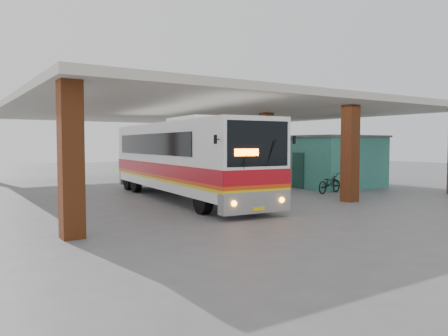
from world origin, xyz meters
TOP-DOWN VIEW (x-y plane):
  - ground at (0.00, 0.00)m, footprint 90.00×90.00m
  - brick_columns at (1.43, 5.00)m, footprint 20.10×21.60m
  - canopy_roof at (0.50, 6.50)m, footprint 21.00×23.00m
  - shop_building at (7.49, 4.00)m, footprint 5.20×8.20m
  - coach_bus at (-2.82, 1.96)m, footprint 3.85×13.27m
  - motorcycle at (4.70, -0.20)m, footprint 2.16×1.13m
  - pedestrian at (3.98, -2.00)m, footprint 0.69×0.48m
  - red_chair at (4.52, 6.43)m, footprint 0.51×0.51m

SIDE VIEW (x-z plane):
  - ground at x=0.00m, z-range 0.00..0.00m
  - red_chair at x=4.52m, z-range -0.03..0.83m
  - motorcycle at x=4.70m, z-range 0.00..1.08m
  - pedestrian at x=3.98m, z-range 0.00..1.81m
  - shop_building at x=7.49m, z-range 0.01..3.12m
  - coach_bus at x=-2.82m, z-range -0.01..3.80m
  - brick_columns at x=1.43m, z-range 0.00..4.35m
  - canopy_roof at x=0.50m, z-range 4.35..4.65m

